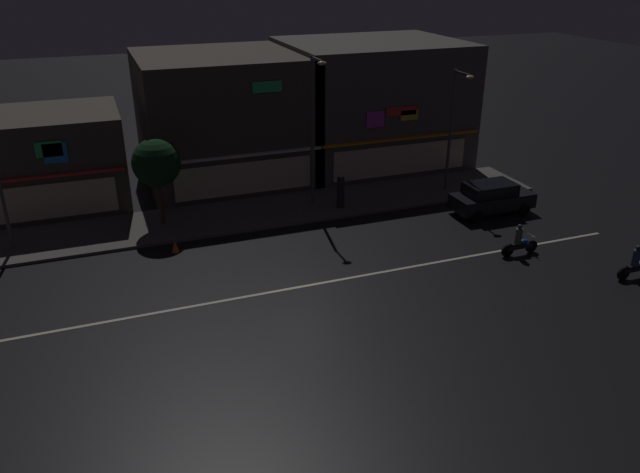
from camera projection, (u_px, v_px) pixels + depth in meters
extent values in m
plane|color=black|center=(307.00, 286.00, 25.69)|extent=(140.00, 140.00, 0.00)
cube|color=beige|center=(307.00, 286.00, 25.69)|extent=(30.28, 0.16, 0.01)
cube|color=#5B5954|center=(255.00, 213.00, 32.69)|extent=(31.88, 4.29, 0.14)
cube|color=#4C443A|center=(224.00, 117.00, 36.77)|extent=(9.51, 8.68, 7.35)
cube|color=white|center=(243.00, 156.00, 33.41)|extent=(9.03, 0.24, 0.12)
cube|color=#33E572|center=(267.00, 87.00, 32.45)|extent=(1.59, 0.08, 0.57)
cube|color=beige|center=(244.00, 178.00, 34.00)|extent=(7.61, 0.06, 1.80)
cube|color=#56514C|center=(371.00, 102.00, 39.81)|extent=(10.77, 8.81, 7.60)
cube|color=orange|center=(402.00, 139.00, 36.45)|extent=(10.23, 0.24, 0.12)
cube|color=red|center=(401.00, 111.00, 35.78)|extent=(1.92, 0.08, 0.52)
cube|color=yellow|center=(409.00, 115.00, 36.06)|extent=(1.10, 0.08, 0.59)
cube|color=#D83FD8|center=(375.00, 119.00, 35.40)|extent=(1.07, 0.08, 0.92)
cube|color=beige|center=(401.00, 160.00, 37.04)|extent=(8.62, 0.06, 1.80)
cube|color=#4C443A|center=(54.00, 159.00, 33.07)|extent=(7.14, 6.03, 5.05)
cube|color=red|center=(52.00, 176.00, 30.37)|extent=(6.78, 0.24, 0.12)
cube|color=#33E572|center=(49.00, 149.00, 29.89)|extent=(1.24, 0.08, 0.74)
cube|color=#268CF2|center=(55.00, 153.00, 30.06)|extent=(1.11, 0.08, 0.99)
cube|color=beige|center=(57.00, 200.00, 30.96)|extent=(5.71, 0.06, 1.80)
cylinder|color=#47494C|center=(312.00, 133.00, 32.11)|extent=(0.16, 0.16, 7.82)
cube|color=#47494C|center=(317.00, 59.00, 29.93)|extent=(0.10, 1.40, 0.10)
ellipsoid|color=#F9E099|center=(322.00, 63.00, 29.36)|extent=(0.44, 0.32, 0.20)
cylinder|color=#47494C|center=(450.00, 132.00, 34.25)|extent=(0.16, 0.16, 6.79)
cube|color=#47494C|center=(463.00, 73.00, 32.29)|extent=(0.10, 1.40, 0.10)
ellipsoid|color=#F9E099|center=(470.00, 77.00, 31.73)|extent=(0.44, 0.32, 0.20)
cylinder|color=#232328|center=(341.00, 192.00, 32.98)|extent=(0.40, 0.40, 1.62)
sphere|color=tan|center=(341.00, 176.00, 32.60)|extent=(0.22, 0.22, 0.22)
cylinder|color=#473323|center=(161.00, 202.00, 30.85)|extent=(0.24, 0.24, 2.23)
sphere|color=#143819|center=(156.00, 163.00, 29.99)|extent=(2.36, 2.36, 2.36)
cube|color=black|center=(492.00, 200.00, 32.64)|extent=(4.30, 1.78, 0.76)
cube|color=black|center=(490.00, 189.00, 32.29)|extent=(2.58, 1.57, 0.60)
cube|color=#F9F2CC|center=(519.00, 190.00, 33.78)|extent=(0.08, 0.20, 0.12)
cube|color=#F9F2CC|center=(533.00, 197.00, 32.75)|extent=(0.08, 0.20, 0.12)
cylinder|color=black|center=(504.00, 198.00, 34.01)|extent=(0.62, 0.20, 0.62)
cylinder|color=black|center=(524.00, 210.00, 32.49)|extent=(0.62, 0.20, 0.62)
cylinder|color=black|center=(459.00, 205.00, 33.10)|extent=(0.62, 0.20, 0.62)
cylinder|color=black|center=(478.00, 217.00, 31.59)|extent=(0.62, 0.20, 0.62)
cylinder|color=black|center=(531.00, 246.00, 28.44)|extent=(0.60, 0.08, 0.60)
cylinder|color=black|center=(507.00, 251.00, 28.02)|extent=(0.60, 0.10, 0.60)
cube|color=black|center=(520.00, 247.00, 28.19)|extent=(1.30, 0.14, 0.20)
ellipsoid|color=#1E4CB2|center=(524.00, 242.00, 28.16)|extent=(0.44, 0.26, 0.24)
cube|color=black|center=(517.00, 244.00, 28.06)|extent=(0.56, 0.22, 0.10)
cylinder|color=slate|center=(532.00, 236.00, 28.19)|extent=(0.03, 0.60, 0.03)
sphere|color=white|center=(533.00, 237.00, 28.26)|extent=(0.14, 0.14, 0.14)
cylinder|color=#4C664C|center=(519.00, 236.00, 27.91)|extent=(0.32, 0.32, 0.70)
sphere|color=#333338|center=(520.00, 227.00, 27.72)|extent=(0.22, 0.22, 0.22)
cylinder|color=black|center=(623.00, 274.00, 26.03)|extent=(0.60, 0.10, 0.60)
cube|color=black|center=(636.00, 269.00, 26.19)|extent=(1.30, 0.14, 0.20)
cube|color=black|center=(633.00, 267.00, 26.07)|extent=(0.56, 0.22, 0.10)
cylinder|color=#334766|center=(636.00, 258.00, 25.92)|extent=(0.32, 0.32, 0.70)
sphere|color=#333338|center=(638.00, 248.00, 25.73)|extent=(0.22, 0.22, 0.22)
cone|color=orange|center=(175.00, 246.00, 28.50)|extent=(0.36, 0.36, 0.55)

